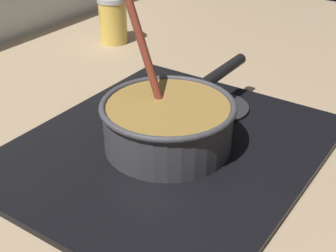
# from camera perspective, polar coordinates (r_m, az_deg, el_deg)

# --- Properties ---
(ground) EXTENTS (2.40, 1.60, 0.04)m
(ground) POSITION_cam_1_polar(r_m,az_deg,el_deg) (0.76, 2.99, -9.60)
(ground) COLOR #9E8466
(hob_plate) EXTENTS (0.56, 0.48, 0.01)m
(hob_plate) POSITION_cam_1_polar(r_m,az_deg,el_deg) (0.84, -0.00, -2.68)
(hob_plate) COLOR black
(hob_plate) RESTS_ON ground
(burner_ring) EXTENTS (0.20, 0.20, 0.01)m
(burner_ring) POSITION_cam_1_polar(r_m,az_deg,el_deg) (0.84, -0.00, -2.10)
(burner_ring) COLOR #592D0C
(burner_ring) RESTS_ON hob_plate
(spare_burner) EXTENTS (0.13, 0.13, 0.01)m
(spare_burner) POSITION_cam_1_polar(r_m,az_deg,el_deg) (0.96, 5.65, 2.26)
(spare_burner) COLOR #262628
(spare_burner) RESTS_ON hob_plate
(cooking_pan) EXTENTS (0.38, 0.24, 0.29)m
(cooking_pan) POSITION_cam_1_polar(r_m,az_deg,el_deg) (0.82, 0.06, 0.43)
(cooking_pan) COLOR #38383D
(cooking_pan) RESTS_ON hob_plate
(condiment_jar) EXTENTS (0.08, 0.08, 0.12)m
(condiment_jar) POSITION_cam_1_polar(r_m,az_deg,el_deg) (1.33, -6.55, 12.42)
(condiment_jar) COLOR gold
(condiment_jar) RESTS_ON ground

